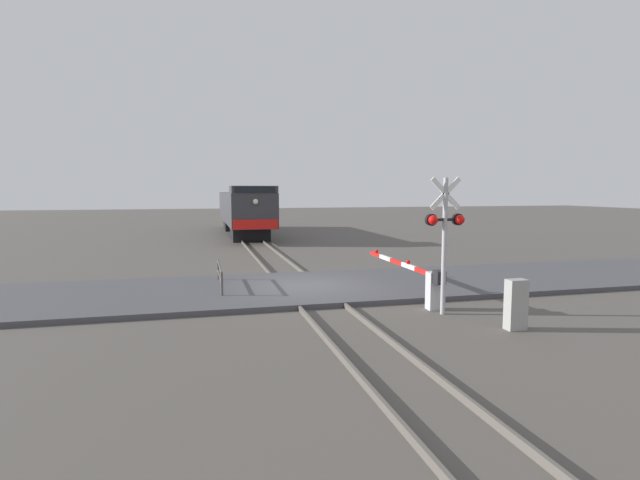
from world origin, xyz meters
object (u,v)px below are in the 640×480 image
Objects in this scene: locomotive at (244,209)px; crossing_signal at (445,230)px; utility_cabinet at (516,305)px; guard_railing at (220,274)px; crossing_gate at (422,279)px.

locomotive is 4.30× the size of crossing_signal.
crossing_signal reaches higher than utility_cabinet.
utility_cabinet is at bearing -43.14° from guard_railing.
guard_railing is at bearing 141.56° from crossing_signal.
utility_cabinet is (1.08, -3.29, -0.13)m from crossing_gate.
utility_cabinet is 0.43× the size of guard_railing.
guard_railing is (-2.91, -22.31, -1.42)m from locomotive.
guard_railing is (-6.18, 4.91, -1.85)m from crossing_signal.
utility_cabinet is at bearing -71.82° from crossing_gate.
crossing_signal is 0.66× the size of crossing_gate.
locomotive is at bearing 82.56° from guard_railing.
utility_cabinet reaches higher than guard_railing.
utility_cabinet is (4.33, -29.10, -1.39)m from locomotive.
crossing_signal is 2.19m from crossing_gate.
locomotive is 5.60× the size of guard_railing.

